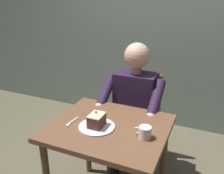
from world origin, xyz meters
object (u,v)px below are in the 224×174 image
at_px(coffee_cup, 145,132).
at_px(dessert_spoon, 71,123).
at_px(seated_person, 132,109).
at_px(cake_slice, 97,120).
at_px(chair, 138,116).
at_px(dining_table, 109,139).

height_order(coffee_cup, dessert_spoon, coffee_cup).
xyz_separation_m(seated_person, cake_slice, (0.07, 0.56, 0.16)).
height_order(chair, dessert_spoon, chair).
bearing_deg(coffee_cup, dessert_spoon, 3.50).
distance_m(dining_table, cake_slice, 0.19).
xyz_separation_m(coffee_cup, dessert_spoon, (0.53, 0.03, -0.04)).
height_order(cake_slice, dessert_spoon, cake_slice).
height_order(dining_table, chair, chair).
xyz_separation_m(chair, cake_slice, (0.07, 0.73, 0.31)).
distance_m(dining_table, chair, 0.69).
bearing_deg(dessert_spoon, chair, -109.16).
bearing_deg(dessert_spoon, coffee_cup, -176.50).
bearing_deg(dining_table, seated_person, -90.00).
bearing_deg(chair, dessert_spoon, 70.84).
bearing_deg(dining_table, dessert_spoon, 16.71).
bearing_deg(cake_slice, coffee_cup, -178.61).
xyz_separation_m(chair, dessert_spoon, (0.26, 0.75, 0.26)).
distance_m(seated_person, dessert_spoon, 0.65).
relative_size(dining_table, seated_person, 0.67).
bearing_deg(chair, seated_person, 90.00).
distance_m(dining_table, coffee_cup, 0.31).
bearing_deg(seated_person, chair, -90.00).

